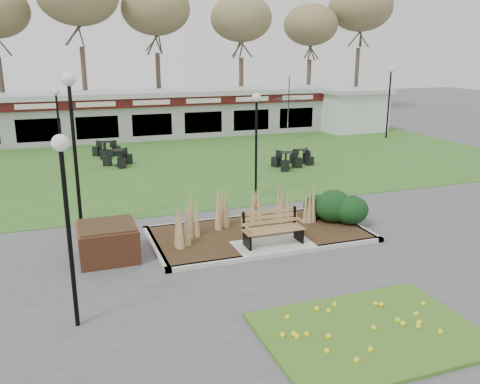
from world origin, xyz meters
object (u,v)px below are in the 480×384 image
object	(u,v)px
lamp_post_near_left	(65,190)
lamp_post_mid_left	(72,118)
park_bench	(272,227)
service_hut	(352,110)
lamp_post_far_left	(58,112)
bistro_set_b	(106,152)
food_pavilion	(148,114)
lamp_post_near_right	(256,123)
brick_planter	(108,241)
lamp_post_far_right	(390,86)
patio_umbrella	(289,112)
bistro_set_d	(286,163)
bistro_set_a	(119,160)
bistro_set_c	(303,159)

from	to	relation	value
lamp_post_near_left	lamp_post_mid_left	bearing A→B (deg)	86.10
park_bench	service_hut	size ratio (longest dim) A/B	0.39
lamp_post_far_left	bistro_set_b	size ratio (longest dim) A/B	2.65
lamp_post_near_left	bistro_set_b	size ratio (longest dim) A/B	2.69
food_pavilion	lamp_post_near_right	world-z (taller)	lamp_post_near_right
brick_planter	park_bench	bearing A→B (deg)	-9.69
bistro_set_b	lamp_post_far_right	bearing A→B (deg)	0.14
patio_umbrella	lamp_post_near_right	bearing A→B (deg)	-120.23
lamp_post_mid_left	service_hut	bearing A→B (deg)	38.29
brick_planter	bistro_set_b	bearing A→B (deg)	84.73
food_pavilion	bistro_set_d	xyz separation A→B (m)	(4.49, -10.94, -1.20)
food_pavilion	lamp_post_near_right	bearing A→B (deg)	-84.80
bistro_set_a	patio_umbrella	bearing A→B (deg)	20.86
brick_planter	lamp_post_far_right	distance (m)	23.07
service_hut	bistro_set_a	world-z (taller)	service_hut
lamp_post_mid_left	bistro_set_c	bearing A→B (deg)	30.64
park_bench	lamp_post_near_left	size ratio (longest dim) A/B	0.44
lamp_post_mid_left	food_pavilion	bearing A→B (deg)	73.29
lamp_post_mid_left	patio_umbrella	distance (m)	18.38
park_bench	patio_umbrella	world-z (taller)	patio_umbrella
park_bench	lamp_post_near_right	bearing A→B (deg)	73.80
park_bench	brick_planter	world-z (taller)	park_bench
park_bench	food_pavilion	xyz separation A→B (m)	(0.00, 19.71, 0.89)
lamp_post_near_left	bistro_set_c	xyz separation A→B (m)	(11.09, 12.06, -2.58)
brick_planter	bistro_set_b	distance (m)	13.66
lamp_post_far_right	lamp_post_far_left	bearing A→B (deg)	-169.53
bistro_set_a	bistro_set_d	distance (m)	7.95
lamp_post_near_left	park_bench	bearing A→B (deg)	25.41
bistro_set_b	bistro_set_d	xyz separation A→B (m)	(7.64, -5.58, -0.00)
lamp_post_near_left	lamp_post_near_right	distance (m)	9.88
bistro_set_d	patio_umbrella	world-z (taller)	patio_umbrella
park_bench	lamp_post_mid_left	xyz separation A→B (m)	(-4.96, 3.18, 2.88)
service_hut	lamp_post_near_right	distance (m)	17.87
bistro_set_b	food_pavilion	bearing A→B (deg)	59.59
lamp_post_near_right	lamp_post_mid_left	bearing A→B (deg)	-166.44
park_bench	service_hut	xyz separation A→B (m)	(13.50, 17.75, 0.86)
brick_planter	bistro_set_d	world-z (taller)	brick_planter
park_bench	lamp_post_far_left	world-z (taller)	lamp_post_far_left
bistro_set_d	patio_umbrella	bearing A→B (deg)	64.39
food_pavilion	bistro_set_c	xyz separation A→B (m)	(5.74, -10.20, -1.23)
bistro_set_d	service_hut	bearing A→B (deg)	44.91
bistro_set_a	lamp_post_near_right	bearing A→B (deg)	-60.35
lamp_post_near_right	patio_umbrella	world-z (taller)	lamp_post_near_right
bistro_set_d	patio_umbrella	distance (m)	8.24
food_pavilion	lamp_post_far_left	bearing A→B (deg)	-120.90
park_bench	bistro_set_d	bearing A→B (deg)	62.88
brick_planter	lamp_post_near_right	size ratio (longest dim) A/B	0.39
brick_planter	lamp_post_near_left	bearing A→B (deg)	-106.14
service_hut	lamp_post_near_left	xyz separation A→B (m)	(-18.85, -20.29, 1.38)
bistro_set_b	brick_planter	bearing A→B (deg)	-95.27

